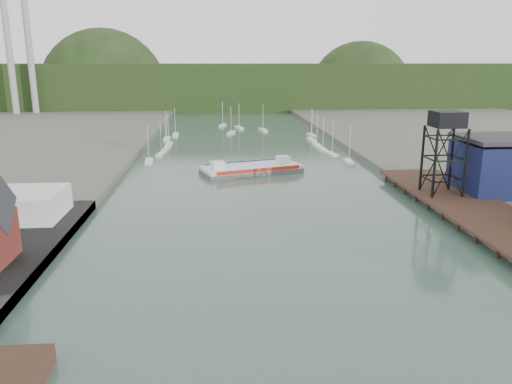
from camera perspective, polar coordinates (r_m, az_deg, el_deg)
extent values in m
cube|color=black|center=(94.31, 24.63, -2.25)|extent=(14.00, 70.00, 0.50)
cylinder|color=black|center=(91.88, 21.27, -3.05)|extent=(0.60, 0.60, 2.20)
cube|color=silver|center=(93.80, -26.52, -1.31)|extent=(18.00, 12.00, 4.50)
cylinder|color=black|center=(99.21, 19.77, 3.04)|extent=(0.50, 0.50, 13.00)
cylinder|color=black|center=(101.80, 22.86, 3.02)|extent=(0.50, 0.50, 13.00)
cylinder|color=black|center=(104.60, 18.46, 3.71)|extent=(0.50, 0.50, 13.00)
cylinder|color=black|center=(107.07, 21.42, 3.69)|extent=(0.50, 0.50, 13.00)
cube|color=black|center=(101.99, 21.03, 7.78)|extent=(5.50, 5.50, 3.00)
cube|color=#0B1233|center=(112.32, 27.07, 2.49)|extent=(20.00, 14.00, 10.00)
cube|color=silver|center=(141.41, -12.12, 3.40)|extent=(2.67, 7.65, 0.90)
cube|color=silver|center=(152.26, -10.73, 4.26)|extent=(2.81, 7.67, 0.90)
cube|color=silver|center=(160.89, -10.20, 4.84)|extent=(2.35, 7.59, 0.90)
cube|color=silver|center=(170.64, -9.92, 5.40)|extent=(2.01, 7.50, 0.90)
cube|color=silver|center=(182.86, -10.15, 6.00)|extent=(2.00, 7.50, 0.90)
cube|color=silver|center=(192.35, -9.18, 6.46)|extent=(2.16, 7.54, 0.90)
cube|color=silver|center=(140.09, 10.58, 3.37)|extent=(2.53, 7.62, 0.90)
cube|color=silver|center=(150.51, 8.69, 4.23)|extent=(2.76, 7.67, 0.90)
cube|color=silver|center=(158.73, 7.63, 4.81)|extent=(2.22, 7.56, 0.90)
cube|color=silver|center=(167.38, 6.93, 5.34)|extent=(2.18, 7.54, 0.90)
cube|color=silver|center=(178.21, 6.36, 5.92)|extent=(2.46, 7.61, 0.90)
cube|color=silver|center=(189.88, 6.34, 6.45)|extent=(2.48, 7.61, 0.90)
cube|color=silver|center=(195.57, -2.86, 6.76)|extent=(3.78, 7.76, 0.90)
cube|color=silver|center=(204.26, 0.80, 7.12)|extent=(3.31, 7.74, 0.90)
cube|color=silver|center=(211.55, -1.95, 7.37)|extent=(3.76, 7.76, 0.90)
cube|color=silver|center=(219.30, -3.83, 7.60)|extent=(3.40, 7.74, 0.90)
cylinder|color=#9C9C97|center=(282.52, -26.32, 13.78)|extent=(3.20, 3.20, 60.00)
cylinder|color=#9C9C97|center=(284.46, -24.41, 13.97)|extent=(3.20, 3.20, 60.00)
cube|color=black|center=(334.10, -3.06, 12.04)|extent=(500.00, 120.00, 28.00)
sphere|color=black|center=(341.75, -16.83, 10.83)|extent=(80.00, 80.00, 80.00)
sphere|color=black|center=(358.11, 11.74, 10.97)|extent=(70.00, 70.00, 70.00)
cube|color=#555558|center=(126.23, -0.53, 2.46)|extent=(26.67, 17.32, 0.99)
cube|color=silver|center=(126.04, -0.53, 2.86)|extent=(26.67, 17.32, 0.79)
cube|color=#B62714|center=(121.49, 0.37, 2.51)|extent=(20.73, 7.10, 0.89)
cube|color=navy|center=(130.55, -1.38, 3.36)|extent=(20.73, 7.10, 0.89)
cube|color=silver|center=(122.73, -4.39, 3.06)|extent=(3.77, 3.77, 1.98)
cube|color=silver|center=(129.42, 3.13, 3.69)|extent=(3.77, 3.77, 1.98)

